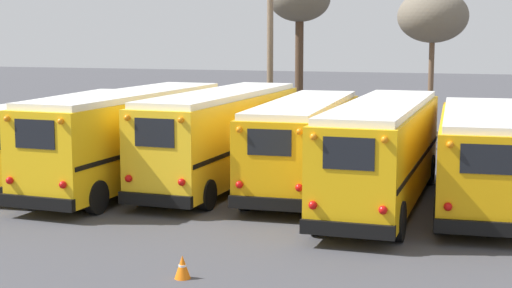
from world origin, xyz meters
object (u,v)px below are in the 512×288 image
at_px(bare_tree_1, 300,2).
at_px(traffic_cone, 182,267).
at_px(school_bus_2, 222,135).
at_px(school_bus_4, 382,150).
at_px(school_bus_0, 68,135).
at_px(utility_pole, 270,56).
at_px(school_bus_1, 130,135).
at_px(bare_tree_0, 433,17).
at_px(school_bus_5, 482,155).
at_px(school_bus_3, 304,141).

distance_m(bare_tree_1, traffic_cone, 25.94).
relative_size(school_bus_2, school_bus_4, 0.98).
bearing_deg(school_bus_0, utility_pole, 62.08).
distance_m(school_bus_0, utility_pole, 11.02).
bearing_deg(bare_tree_1, utility_pole, -90.05).
height_order(school_bus_1, school_bus_2, school_bus_1).
xyz_separation_m(school_bus_4, bare_tree_0, (0.18, 14.80, 4.31)).
bearing_deg(school_bus_5, bare_tree_1, 121.98).
xyz_separation_m(school_bus_5, utility_pole, (-9.72, 10.09, 2.62)).
distance_m(school_bus_4, traffic_cone, 9.25).
relative_size(school_bus_3, traffic_cone, 19.26).
bearing_deg(school_bus_3, school_bus_2, -177.91).
height_order(utility_pole, traffic_cone, utility_pole).
bearing_deg(school_bus_3, school_bus_5, -11.40).
xyz_separation_m(school_bus_0, school_bus_1, (2.94, -0.87, 0.21)).
height_order(school_bus_0, school_bus_4, school_bus_4).
height_order(school_bus_1, school_bus_5, school_bus_1).
xyz_separation_m(school_bus_3, bare_tree_0, (3.12, 12.94, 4.41)).
bearing_deg(school_bus_5, school_bus_2, 173.03).
distance_m(school_bus_1, school_bus_2, 3.22).
xyz_separation_m(school_bus_2, bare_tree_0, (6.07, 13.05, 4.29)).
xyz_separation_m(school_bus_0, utility_pole, (5.01, 9.45, 2.67)).
height_order(school_bus_5, traffic_cone, school_bus_5).
height_order(school_bus_5, utility_pole, utility_pole).
distance_m(school_bus_0, traffic_cone, 13.21).
bearing_deg(bare_tree_0, school_bus_1, -122.15).
bearing_deg(school_bus_0, school_bus_1, -16.40).
height_order(school_bus_0, school_bus_1, school_bus_1).
bearing_deg(bare_tree_0, school_bus_2, -114.95).
height_order(school_bus_4, utility_pole, utility_pole).
xyz_separation_m(utility_pole, bare_tree_0, (6.95, 4.03, 1.81)).
distance_m(school_bus_0, school_bus_5, 14.74).
xyz_separation_m(school_bus_2, bare_tree_1, (-0.88, 14.48, 5.13)).
bearing_deg(school_bus_1, utility_pole, 78.69).
height_order(school_bus_1, school_bus_4, school_bus_1).
bearing_deg(school_bus_5, bare_tree_0, 101.08).
xyz_separation_m(school_bus_5, bare_tree_1, (-9.71, 15.56, 5.27)).
xyz_separation_m(school_bus_3, utility_pole, (-3.83, 8.91, 2.60)).
xyz_separation_m(utility_pole, bare_tree_1, (0.00, 5.46, 2.65)).
height_order(school_bus_4, school_bus_5, school_bus_4).
relative_size(school_bus_5, utility_pole, 1.19).
bearing_deg(traffic_cone, school_bus_4, 69.97).
bearing_deg(school_bus_2, school_bus_5, -6.97).
relative_size(school_bus_4, bare_tree_0, 1.47).
relative_size(utility_pole, bare_tree_0, 1.11).
height_order(school_bus_2, bare_tree_0, bare_tree_0).
height_order(school_bus_3, traffic_cone, school_bus_3).
height_order(school_bus_3, utility_pole, utility_pole).
xyz_separation_m(school_bus_1, school_bus_4, (8.84, -0.45, -0.04)).
height_order(school_bus_1, traffic_cone, school_bus_1).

